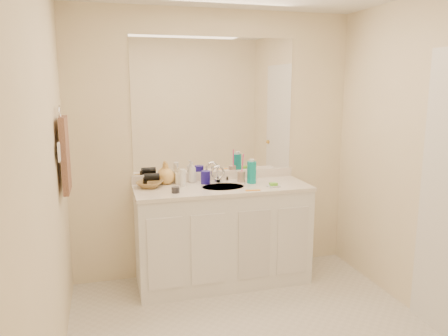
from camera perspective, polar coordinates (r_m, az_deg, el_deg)
name	(u,v)px	position (r m, az deg, el deg)	size (l,w,h in m)	color
wall_back	(215,145)	(4.00, -1.25, 2.96)	(2.60, 0.02, 2.40)	#F8E7C2
wall_front	(397,244)	(1.67, 21.66, -9.21)	(2.60, 0.02, 2.40)	#F8E7C2
wall_left	(46,185)	(2.62, -22.27, -2.11)	(0.02, 2.60, 2.40)	#F8E7C2
wall_right	(436,163)	(3.45, 25.99, 0.59)	(0.02, 2.60, 2.40)	#F8E7C2
vanity_cabinet	(222,236)	(3.93, -0.20, -8.86)	(1.50, 0.55, 0.85)	white
countertop	(222,188)	(3.80, -0.20, -2.60)	(1.52, 0.57, 0.03)	silver
backsplash	(215,176)	(4.03, -1.18, -1.01)	(1.52, 0.03, 0.08)	white
sink_basin	(223,188)	(3.78, -0.12, -2.63)	(0.37, 0.37, 0.02)	silver
faucet	(218,176)	(3.94, -0.82, -1.09)	(0.02, 0.02, 0.11)	silver
mirror	(215,106)	(3.96, -1.25, 8.11)	(1.48, 0.01, 1.20)	white
blue_mug	(206,177)	(3.88, -2.43, -1.23)	(0.08, 0.08, 0.12)	navy
tan_cup	(241,177)	(3.96, 2.27, -1.13)	(0.07, 0.07, 0.10)	tan
toothbrush	(242,166)	(3.94, 2.42, 0.33)	(0.01, 0.01, 0.21)	#F8418A
mouthwash_bottle	(252,172)	(3.90, 3.63, -0.57)	(0.08, 0.08, 0.20)	#0C928F
soap_dish	(273,186)	(3.79, 6.47, -2.37)	(0.10, 0.08, 0.01)	silver
green_soap	(273,184)	(3.79, 6.47, -2.10)	(0.07, 0.05, 0.02)	#70CF32
orange_comb	(253,190)	(3.65, 3.80, -2.91)	(0.13, 0.03, 0.01)	orange
dark_jar	(176,190)	(3.59, -6.35, -2.86)	(0.07, 0.07, 0.05)	#252429
extra_white_bottle	(183,178)	(3.79, -5.42, -1.27)	(0.05, 0.05, 0.15)	white
soap_bottle_white	(192,172)	(3.93, -4.16, -0.55)	(0.07, 0.07, 0.19)	white
soap_bottle_cream	(179,176)	(3.90, -5.96, -1.00)	(0.07, 0.07, 0.15)	beige
soap_bottle_yellow	(166,173)	(3.90, -7.55, -0.70)	(0.15, 0.15, 0.19)	#F1BA5D
wicker_basket	(150,184)	(3.80, -9.67, -2.12)	(0.22, 0.22, 0.05)	olive
hair_dryer	(152,177)	(3.79, -9.40, -1.17)	(0.06, 0.06, 0.13)	black
towel_ring	(59,113)	(3.33, -20.70, 6.72)	(0.11, 0.11, 0.01)	silver
hand_towel	(65,155)	(3.36, -20.02, 1.65)	(0.04, 0.32, 0.55)	brown
switch_plate	(59,152)	(3.16, -20.74, 1.96)	(0.01, 0.09, 0.13)	white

